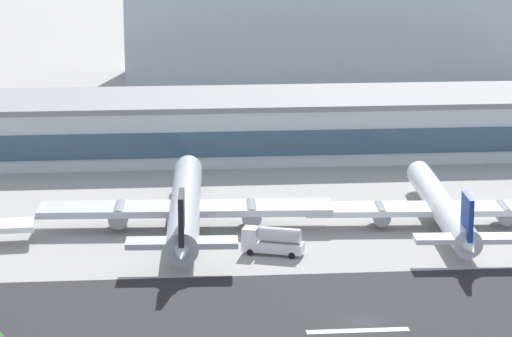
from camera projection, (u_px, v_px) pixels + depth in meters
ground_plane at (362, 322)px, 135.04m from camera, size 1400.00×1400.00×0.00m
runway_strip at (366, 331)px, 132.18m from camera, size 800.00×40.59×0.08m
runway_centreline_dash_4 at (358, 331)px, 132.09m from camera, size 12.00×1.20×0.01m
terminal_building at (287, 124)px, 219.96m from camera, size 207.51×25.16×11.25m
distant_hotel_block at (333, 7)px, 307.84m from camera, size 111.25×27.94×36.96m
airliner_black_tail_gate_1 at (185, 208)px, 170.28m from camera, size 44.11×51.54×10.75m
airliner_navy_tail_gate_2 at (443, 208)px, 171.51m from camera, size 41.83×45.84×9.56m
service_fuel_truck_1 at (273, 240)px, 159.35m from camera, size 8.88×5.29×3.95m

